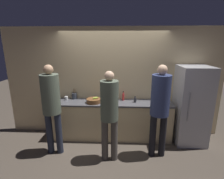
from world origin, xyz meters
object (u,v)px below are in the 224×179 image
object	(u,v)px
utensil_crock	(74,96)
bottle_red	(123,97)
fruit_bowl	(94,101)
cup_white	(66,98)
bottle_dark	(135,100)
person_center	(109,110)
person_right	(160,104)
person_left	(51,102)
refrigerator	(191,105)

from	to	relation	value
utensil_crock	bottle_red	size ratio (longest dim) A/B	1.14
fruit_bowl	bottle_red	bearing A→B (deg)	16.98
cup_white	bottle_dark	bearing A→B (deg)	-3.02
person_center	fruit_bowl	size ratio (longest dim) A/B	5.30
person_center	person_right	bearing A→B (deg)	10.04
utensil_crock	cup_white	world-z (taller)	utensil_crock
person_left	fruit_bowl	distance (m)	0.97
cup_white	person_center	bearing A→B (deg)	-40.61
refrigerator	bottle_red	size ratio (longest dim) A/B	7.86
fruit_bowl	bottle_dark	distance (m)	0.95
person_right	fruit_bowl	world-z (taller)	person_right
refrigerator	utensil_crock	size ratio (longest dim) A/B	6.89
person_center	cup_white	bearing A→B (deg)	139.39
refrigerator	bottle_red	bearing A→B (deg)	171.95
utensil_crock	cup_white	xyz separation A→B (m)	(-0.17, -0.10, -0.03)
bottle_red	fruit_bowl	bearing A→B (deg)	-163.02
person_right	bottle_dark	distance (m)	0.82
person_left	person_center	world-z (taller)	person_left
person_center	cup_white	xyz separation A→B (m)	(-1.10, 0.94, -0.09)
person_center	bottle_dark	size ratio (longest dim) A/B	12.35
utensil_crock	bottle_red	world-z (taller)	utensil_crock
person_center	cup_white	distance (m)	1.45
fruit_bowl	cup_white	size ratio (longest dim) A/B	3.68
person_center	bottle_red	xyz separation A→B (m)	(0.27, 0.98, -0.05)
utensil_crock	refrigerator	bearing A→B (deg)	-5.86
refrigerator	person_left	bearing A→B (deg)	-168.53
bottle_dark	cup_white	size ratio (longest dim) A/B	1.58
refrigerator	cup_white	bearing A→B (deg)	176.53
utensil_crock	bottle_dark	xyz separation A→B (m)	(1.46, -0.19, -0.02)
bottle_dark	cup_white	distance (m)	1.64
utensil_crock	person_center	bearing A→B (deg)	-48.51
person_left	bottle_red	size ratio (longest dim) A/B	8.25
person_center	bottle_dark	bearing A→B (deg)	57.62
person_center	fruit_bowl	bearing A→B (deg)	117.80
person_center	utensil_crock	world-z (taller)	person_center
bottle_red	refrigerator	bearing A→B (deg)	-8.05
person_center	utensil_crock	size ratio (longest dim) A/B	6.90
person_left	fruit_bowl	bearing A→B (deg)	39.22
utensil_crock	cup_white	size ratio (longest dim) A/B	2.83
fruit_bowl	cup_white	bearing A→B (deg)	166.35
person_left	utensil_crock	xyz separation A→B (m)	(0.23, 0.88, -0.13)
person_center	utensil_crock	bearing A→B (deg)	131.49
person_right	bottle_dark	size ratio (longest dim) A/B	13.00
utensil_crock	cup_white	bearing A→B (deg)	-149.26
bottle_dark	bottle_red	bearing A→B (deg)	155.01
fruit_bowl	cup_white	distance (m)	0.71
refrigerator	person_center	size ratio (longest dim) A/B	1.00
person_right	cup_white	size ratio (longest dim) A/B	20.54
person_left	utensil_crock	size ratio (longest dim) A/B	7.23
fruit_bowl	person_right	bearing A→B (deg)	-23.94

